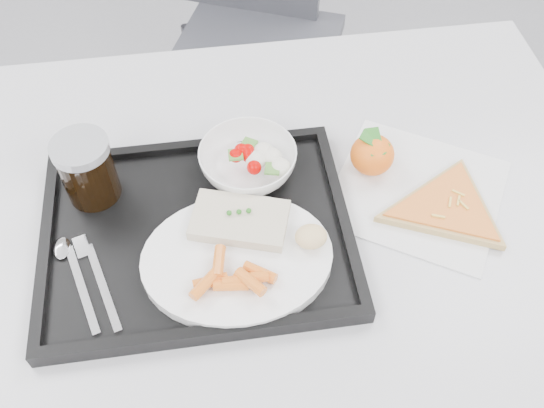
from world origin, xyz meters
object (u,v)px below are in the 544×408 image
dinner_plate (237,259)px  pizza_slice (447,207)px  tray (197,233)px  salad_bowl (248,161)px  cola_glass (87,168)px  table (243,233)px  tangerine (372,154)px  chair (250,9)px

dinner_plate → pizza_slice: bearing=9.6°
tray → salad_bowl: size_ratio=2.96×
salad_bowl → cola_glass: cola_glass is taller
cola_glass → pizza_slice: cola_glass is taller
table → tray: (-0.07, -0.04, 0.08)m
table → pizza_slice: 0.32m
table → pizza_slice: bearing=-9.4°
dinner_plate → tangerine: bearing=33.9°
table → dinner_plate: size_ratio=4.44×
dinner_plate → tangerine: (0.23, 0.16, 0.01)m
dinner_plate → chair: bearing=82.5°
tray → dinner_plate: 0.08m
chair → pizza_slice: (0.20, -0.88, 0.22)m
tray → pizza_slice: (0.38, -0.01, 0.00)m
chair → salad_bowl: bearing=-96.5°
table → pizza_slice: (0.31, -0.05, 0.08)m
tray → table: bearing=32.5°
salad_bowl → tangerine: (0.20, -0.01, -0.00)m
tray → tangerine: 0.30m
chair → pizza_slice: chair is taller
chair → cola_glass: (-0.33, -0.77, 0.28)m
dinner_plate → salad_bowl: bearing=78.0°
table → chair: size_ratio=1.29×
tray → dinner_plate: (0.05, -0.06, 0.02)m
table → salad_bowl: bearing=72.3°
table → cola_glass: cola_glass is taller
tangerine → tray: bearing=-161.8°
pizza_slice → tangerine: bearing=133.2°
table → pizza_slice: size_ratio=4.99×
table → salad_bowl: size_ratio=7.89×
dinner_plate → pizza_slice: size_ratio=1.12×
table → pizza_slice: pizza_slice is taller
tray → cola_glass: 0.19m
chair → tray: chair is taller
salad_bowl → cola_glass: (-0.24, -0.01, 0.03)m
tray → tangerine: (0.29, 0.09, 0.03)m
table → tray: bearing=-147.5°
chair → cola_glass: bearing=-112.9°
salad_bowl → tangerine: size_ratio=1.65×
cola_glass → pizza_slice: (0.53, -0.10, -0.06)m
cola_glass → chair: bearing=67.1°
chair → dinner_plate: 0.97m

